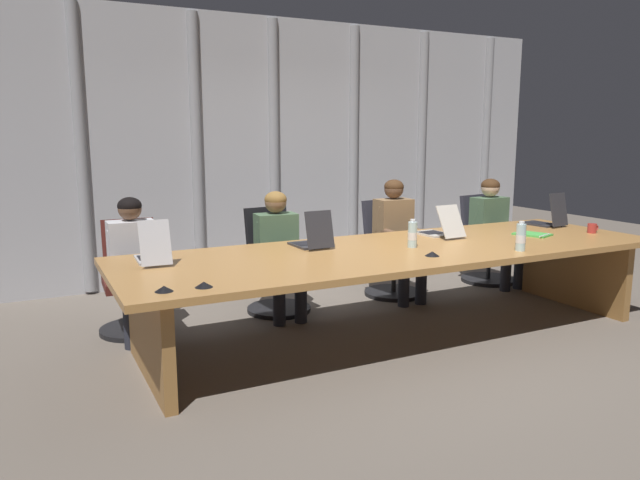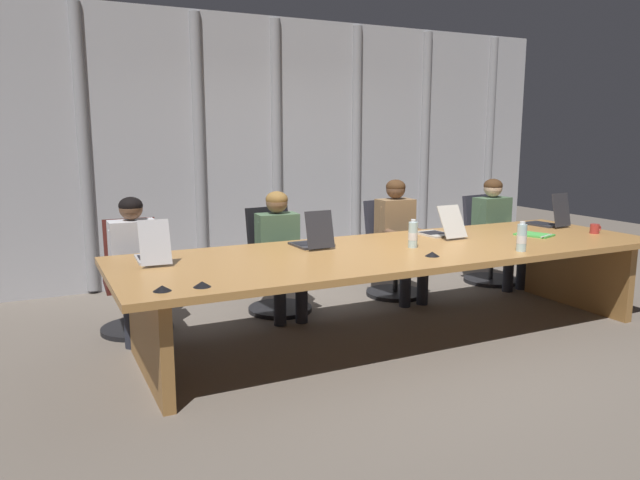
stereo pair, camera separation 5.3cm
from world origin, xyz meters
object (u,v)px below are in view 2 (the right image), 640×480
laptop_center (440,230)px  office_chair_center (392,260)px  conference_mic_middle (202,284)px  conference_mic_left_side (162,288)px  person_left_mid (280,245)px  laptop_left_mid (312,240)px  laptop_right_mid (548,220)px  office_chair_right_mid (488,249)px  spiral_notepad (535,235)px  conference_mic_right_side (432,254)px  office_chair_left_end (135,289)px  water_bottle_secondary (413,235)px  coffee_mug_near (595,229)px  person_left_end (135,258)px  person_right_mid (497,225)px  person_center (399,232)px  laptop_left_end (152,253)px  water_bottle_primary (522,238)px  office_chair_left_mid (277,272)px

laptop_center → office_chair_center: bearing=-5.7°
conference_mic_middle → conference_mic_left_side: bearing=178.0°
person_left_mid → laptop_left_mid: bearing=6.9°
laptop_center → laptop_right_mid: size_ratio=1.10×
office_chair_right_mid → spiral_notepad: size_ratio=2.68×
laptop_left_mid → person_left_mid: person_left_mid is taller
conference_mic_right_side → spiral_notepad: size_ratio=0.30×
office_chair_left_end → conference_mic_left_side: bearing=-0.1°
conference_mic_right_side → laptop_center: bearing=49.4°
laptop_right_mid → conference_mic_right_side: laptop_right_mid is taller
water_bottle_secondary → conference_mic_left_side: 2.17m
coffee_mug_near → conference_mic_right_side: coffee_mug_near is taller
person_left_mid → coffee_mug_near: size_ratio=9.18×
water_bottle_secondary → spiral_notepad: water_bottle_secondary is taller
water_bottle_secondary → conference_mic_left_side: size_ratio=2.10×
person_left_end → person_left_mid: size_ratio=1.01×
laptop_left_mid → spiral_notepad: (2.05, -0.38, -0.05)m
conference_mic_left_side → spiral_notepad: 3.47m
person_right_mid → coffee_mug_near: person_right_mid is taller
person_center → conference_mic_middle: (-2.41, -1.50, 0.08)m
office_chair_center → conference_mic_left_side: 3.16m
office_chair_left_end → conference_mic_left_side: 1.70m
laptop_left_end → coffee_mug_near: (3.92, -0.53, -0.02)m
laptop_center → coffee_mug_near: laptop_center is taller
laptop_center → office_chair_center: laptop_center is taller
laptop_center → person_center: person_center is taller
laptop_left_end → office_chair_right_mid: 3.96m
person_left_end → water_bottle_primary: 3.11m
laptop_right_mid → person_center: size_ratio=0.36×
person_left_end → conference_mic_right_side: person_left_end is taller
laptop_left_mid → office_chair_right_mid: size_ratio=0.41×
office_chair_right_mid → conference_mic_right_side: 2.47m
person_left_end → person_center: bearing=90.2°
water_bottle_primary → office_chair_left_mid: bearing=130.2°
person_right_mid → conference_mic_left_side: (-3.92, -1.49, 0.09)m
office_chair_center → conference_mic_middle: 2.97m
person_right_mid → conference_mic_left_side: bearing=-72.2°
conference_mic_right_side → spiral_notepad: (1.39, 0.35, -0.01)m
person_left_end → conference_mic_left_side: 1.49m
person_left_mid → water_bottle_primary: 2.09m
water_bottle_primary → laptop_left_mid: bearing=148.4°
water_bottle_secondary → conference_mic_middle: water_bottle_secondary is taller
laptop_left_mid → office_chair_left_end: (-1.30, 0.79, -0.45)m
conference_mic_middle → coffee_mug_near: bearing=5.0°
laptop_right_mid → office_chair_left_end: size_ratio=0.47×
person_center → coffee_mug_near: person_center is taller
office_chair_left_end → conference_mic_middle: office_chair_left_end is taller
laptop_left_end → conference_mic_right_side: bearing=-107.6°
laptop_center → office_chair_center: 0.93m
person_right_mid → conference_mic_left_side: size_ratio=10.61×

